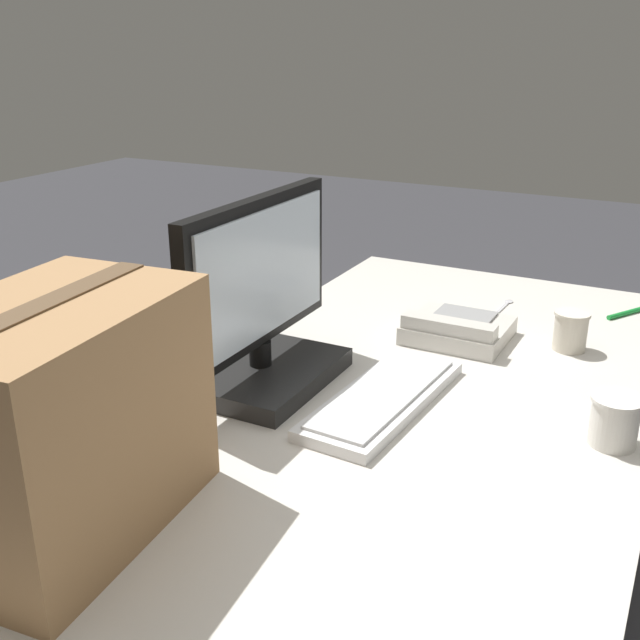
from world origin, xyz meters
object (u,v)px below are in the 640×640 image
Objects in this scene: spoon at (504,306)px; pen_marker at (628,312)px; paper_cup_right at (571,331)px; keyboard at (383,398)px; monitor at (260,314)px; cardboard_box at (59,420)px; paper_cup_left at (614,421)px; desk_phone at (459,330)px.

pen_marker is at bearing -71.18° from spoon.
pen_marker is (0.29, -0.09, -0.04)m from paper_cup_right.
spoon is 1.17× the size of pen_marker.
monitor is at bearing 97.81° from keyboard.
cardboard_box is (-1.18, 0.31, 0.16)m from spoon.
cardboard_box is at bearing -179.22° from monitor.
keyboard is at bearing 148.99° from paper_cup_right.
paper_cup_left is 0.67× the size of pen_marker.
keyboard is at bearing 176.91° from spoon.
cardboard_box is 3.15× the size of pen_marker.
paper_cup_right reaches higher than spoon.
desk_phone is 2.53× the size of paper_cup_right.
keyboard is 1.94× the size of desk_phone.
keyboard is at bearing 5.78° from pen_marker.
paper_cup_left is 0.69m from spoon.
spoon is at bearing -42.17° from pen_marker.
monitor is 0.97m from pen_marker.
keyboard is at bearing 96.27° from paper_cup_left.
paper_cup_right is at bearing 14.45° from pen_marker.
spoon is at bearing 43.07° from paper_cup_right.
cardboard_box is (-0.58, 0.65, 0.12)m from paper_cup_left.
spoon is 0.30m from pen_marker.
cardboard_box reaches higher than desk_phone.
cardboard_box is at bearing 167.74° from spoon.
cardboard_box reaches higher than paper_cup_left.
pen_marker is at bearing -17.05° from paper_cup_right.
paper_cup_left is at bearing 35.67° from pen_marker.
spoon is (0.66, -0.32, -0.14)m from monitor.
desk_phone is 0.50m from paper_cup_left.
monitor is 1.15× the size of cardboard_box.
paper_cup_right is 0.21× the size of cardboard_box.
desk_phone is 0.54× the size of cardboard_box.
keyboard is 4.90× the size of paper_cup_right.
keyboard is 0.61m from cardboard_box.
keyboard is at bearing 176.40° from desk_phone.
monitor reaches higher than cardboard_box.
cardboard_box is (-0.91, 0.28, 0.14)m from desk_phone.
paper_cup_right is 0.67× the size of pen_marker.
monitor reaches higher than spoon.
paper_cup_right is 0.29m from spoon.
spoon is at bearing 29.36° from paper_cup_left.
keyboard is 0.65m from spoon.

